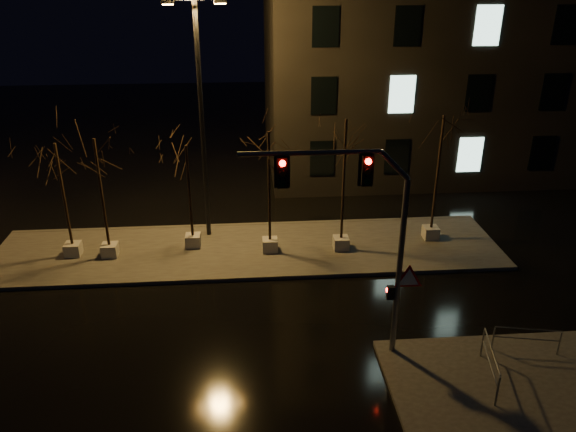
{
  "coord_description": "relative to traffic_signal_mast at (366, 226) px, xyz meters",
  "views": [
    {
      "loc": [
        -0.01,
        -15.96,
        11.51
      ],
      "look_at": [
        1.52,
        3.39,
        2.8
      ],
      "focal_mm": 35.0,
      "sensor_mm": 36.0,
      "label": 1
    }
  ],
  "objects": [
    {
      "name": "sidewalk_corner",
      "position": [
        4.1,
        -2.01,
        -4.52
      ],
      "size": [
        7.0,
        5.0,
        0.15
      ],
      "primitive_type": "cube",
      "color": "#403D39",
      "rests_on": "ground"
    },
    {
      "name": "streetlight_main",
      "position": [
        -5.22,
        9.04,
        1.45
      ],
      "size": [
        2.55,
        0.67,
        10.21
      ],
      "rotation": [
        0.0,
        0.0,
        0.16
      ],
      "color": "black",
      "rests_on": "median"
    },
    {
      "name": "tree_5",
      "position": [
        4.83,
        7.83,
        -0.03
      ],
      "size": [
        1.8,
        1.8,
        5.82
      ],
      "color": "#B6B2AA",
      "rests_on": "median"
    },
    {
      "name": "guard_rail_b",
      "position": [
        3.6,
        -1.63,
        -3.75
      ],
      "size": [
        0.5,
        2.22,
        1.07
      ],
      "rotation": [
        0.0,
        0.0,
        1.37
      ],
      "color": "slate",
      "rests_on": "sidewalk_corner"
    },
    {
      "name": "traffic_signal_mast",
      "position": [
        0.0,
        0.0,
        0.0
      ],
      "size": [
        5.54,
        0.25,
        6.77
      ],
      "rotation": [
        0.0,
        0.0,
        -0.01
      ],
      "color": "slate",
      "rests_on": "sidewalk_corner"
    },
    {
      "name": "tree_0",
      "position": [
        -10.89,
        7.44,
        -0.58
      ],
      "size": [
        1.8,
        1.8,
        5.09
      ],
      "color": "#B6B2AA",
      "rests_on": "median"
    },
    {
      "name": "tree_1",
      "position": [
        -9.31,
        7.24,
        -0.42
      ],
      "size": [
        1.8,
        1.8,
        5.31
      ],
      "color": "#B6B2AA",
      "rests_on": "median"
    },
    {
      "name": "median",
      "position": [
        -3.4,
        7.49,
        -4.52
      ],
      "size": [
        22.0,
        5.0,
        0.15
      ],
      "primitive_type": "cube",
      "color": "#403D39",
      "rests_on": "ground"
    },
    {
      "name": "tree_4",
      "position": [
        0.61,
        7.12,
        0.06
      ],
      "size": [
        1.8,
        1.8,
        5.94
      ],
      "color": "#B6B2AA",
      "rests_on": "median"
    },
    {
      "name": "ground",
      "position": [
        -3.4,
        1.49,
        -4.6
      ],
      "size": [
        90.0,
        90.0,
        0.0
      ],
      "primitive_type": "plane",
      "color": "black",
      "rests_on": "ground"
    },
    {
      "name": "guard_rail_a",
      "position": [
        5.3,
        -0.46,
        -3.86
      ],
      "size": [
        2.03,
        0.46,
        0.9
      ],
      "rotation": [
        0.0,
        0.0,
        -0.21
      ],
      "color": "slate",
      "rests_on": "sidewalk_corner"
    },
    {
      "name": "tree_3",
      "position": [
        -2.49,
        7.19,
        -0.31
      ],
      "size": [
        1.8,
        1.8,
        5.45
      ],
      "color": "#B6B2AA",
      "rests_on": "median"
    },
    {
      "name": "tree_2",
      "position": [
        -5.84,
        7.86,
        -0.83
      ],
      "size": [
        1.8,
        1.8,
        4.76
      ],
      "color": "#B6B2AA",
      "rests_on": "median"
    },
    {
      "name": "building",
      "position": [
        10.6,
        19.49,
        2.9
      ],
      "size": [
        25.0,
        12.0,
        15.0
      ],
      "primitive_type": "cube",
      "color": "black",
      "rests_on": "ground"
    }
  ]
}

